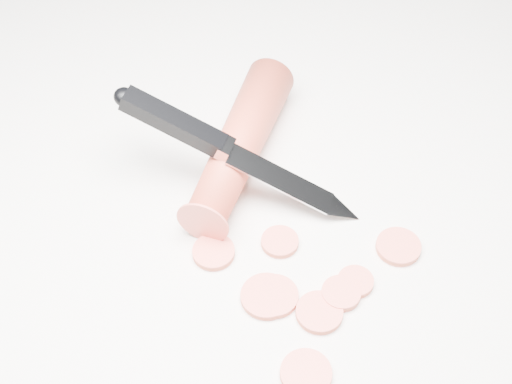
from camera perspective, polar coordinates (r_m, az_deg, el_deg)
ground at (r=0.59m, az=0.50°, el=-3.53°), size 2.40×2.40×0.00m
carrot at (r=0.63m, az=-1.28°, el=3.91°), size 0.17×0.14×0.04m
carrot_slice_0 at (r=0.56m, az=1.46°, el=-8.33°), size 0.04×0.04×0.01m
carrot_slice_1 at (r=0.55m, az=5.09°, el=-9.58°), size 0.04×0.04×0.01m
carrot_slice_2 at (r=0.56m, az=0.84°, el=-8.34°), size 0.04×0.04×0.01m
carrot_slice_3 at (r=0.56m, az=6.82°, el=-8.06°), size 0.03×0.03×0.01m
carrot_slice_4 at (r=0.59m, az=11.32°, el=-4.31°), size 0.04×0.04×0.01m
carrot_slice_5 at (r=0.58m, az=-3.41°, el=-4.82°), size 0.03×0.03×0.01m
carrot_slice_6 at (r=0.57m, az=7.96°, el=-7.12°), size 0.03×0.03×0.01m
carrot_slice_7 at (r=0.53m, az=4.02°, el=-14.27°), size 0.04×0.04×0.01m
carrot_slice_8 at (r=0.58m, az=1.92°, el=-4.00°), size 0.03×0.03×0.01m
kitchen_knife at (r=0.59m, az=-1.36°, el=3.13°), size 0.15×0.19×0.09m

